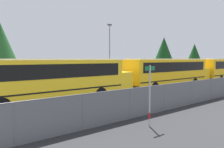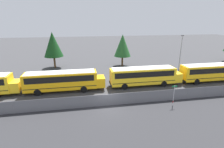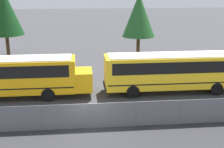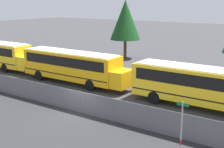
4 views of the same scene
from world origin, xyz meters
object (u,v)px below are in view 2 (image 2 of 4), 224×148
object	(u,v)px
school_bus_3	(63,80)
tree_2	(123,45)
street_sign	(174,95)
light_pole	(181,51)
school_bus_4	(144,75)
tree_3	(53,44)
school_bus_5	(212,71)

from	to	relation	value
school_bus_3	tree_2	size ratio (longest dim) A/B	1.64
street_sign	light_pole	bearing A→B (deg)	57.47
school_bus_3	street_sign	distance (m)	17.34
school_bus_4	light_pole	xyz separation A→B (m)	(11.89, 8.53, 2.41)
light_pole	tree_3	distance (m)	30.08
school_bus_3	tree_3	distance (m)	16.26
school_bus_3	tree_2	xyz separation A→B (m)	(13.44, 14.20, 3.23)
school_bus_3	tree_3	bearing A→B (deg)	102.06
tree_2	school_bus_5	bearing A→B (deg)	-45.22
school_bus_3	school_bus_5	bearing A→B (deg)	-0.15
school_bus_4	tree_3	bearing A→B (deg)	138.34
school_bus_3	school_bus_4	size ratio (longest dim) A/B	1.00
tree_3	school_bus_5	bearing A→B (deg)	-26.71
school_bus_3	school_bus_4	xyz separation A→B (m)	(14.05, 0.04, 0.00)
school_bus_5	tree_3	xyz separation A→B (m)	(-30.91, 15.55, 3.72)
school_bus_3	school_bus_4	world-z (taller)	same
light_pole	tree_2	distance (m)	13.74
school_bus_5	light_pole	distance (m)	9.13
school_bus_3	tree_2	distance (m)	19.82
school_bus_4	tree_2	size ratio (longest dim) A/B	1.64
school_bus_4	tree_3	world-z (taller)	tree_3
school_bus_3	school_bus_5	world-z (taller)	same
school_bus_5	tree_3	size ratio (longest dim) A/B	1.51
street_sign	tree_3	distance (m)	30.27
school_bus_5	street_sign	size ratio (longest dim) A/B	4.31
street_sign	tree_2	bearing A→B (deg)	95.07
light_pole	tree_2	world-z (taller)	light_pole
street_sign	tree_2	distance (m)	22.54
school_bus_3	school_bus_4	distance (m)	14.05
tree_3	street_sign	bearing A→B (deg)	-51.40
tree_3	school_bus_3	bearing A→B (deg)	-77.94
school_bus_4	tree_3	distance (m)	23.52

